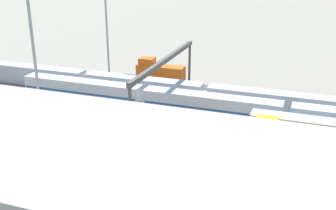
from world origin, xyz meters
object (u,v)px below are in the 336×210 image
Objects in this scene: train_on_track_3 at (272,113)px; signal_gantry at (165,65)px; train_on_track_5 at (286,142)px; light_mast_1 at (29,13)px; train_on_track_0 at (159,73)px; maintenance_shed at (36,209)px; train_on_track_2 at (205,95)px.

signal_gantry is at bearing -7.56° from train_on_track_3.
train_on_track_5 is at bearing 105.96° from train_on_track_3.
train_on_track_3 is 39.26m from light_mast_1.
light_mast_1 is at bearing 21.78° from train_on_track_3.
train_on_track_0 is 55.64m from maintenance_shed.
train_on_track_2 is 44.81m from maintenance_shed.
signal_gantry reaches higher than train_on_track_5.
train_on_track_0 is 14.83m from signal_gantry.
train_on_track_5 is at bearing 135.12° from train_on_track_2.
signal_gantry is (21.70, -12.50, 5.40)m from train_on_track_5.
train_on_track_2 is at bearing 141.34° from train_on_track_0.
train_on_track_3 is 3.23× the size of light_mast_1.
train_on_track_3 is 42.32m from maintenance_shed.
train_on_track_0 is 0.22× the size of maintenance_shed.
train_on_track_2 is at bearing -139.12° from light_mast_1.
train_on_track_2 is 3.41× the size of light_mast_1.
train_on_track_0 is at bearing -31.27° from train_on_track_3.
light_mast_1 reaches higher than signal_gantry.
train_on_track_5 reaches higher than train_on_track_3.
train_on_track_0 is at bearing -64.86° from signal_gantry.
train_on_track_5 is 25.62m from signal_gantry.
light_mast_1 is 0.93× the size of signal_gantry.
signal_gantry is (18.84, -2.50, 5.48)m from train_on_track_3.
maintenance_shed is at bearing 69.90° from train_on_track_3.
maintenance_shed is (-10.25, 54.48, 4.75)m from train_on_track_0.
signal_gantry is at bearing -84.04° from maintenance_shed.
maintenance_shed is (2.25, 44.48, 4.89)m from train_on_track_2.
train_on_track_5 is (-27.56, 25.00, 0.00)m from train_on_track_0.
maintenance_shed is at bearing 59.58° from train_on_track_5.
maintenance_shed reaches higher than train_on_track_3.
train_on_track_5 is at bearing -120.42° from maintenance_shed.
light_mast_1 reaches higher than train_on_track_5.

